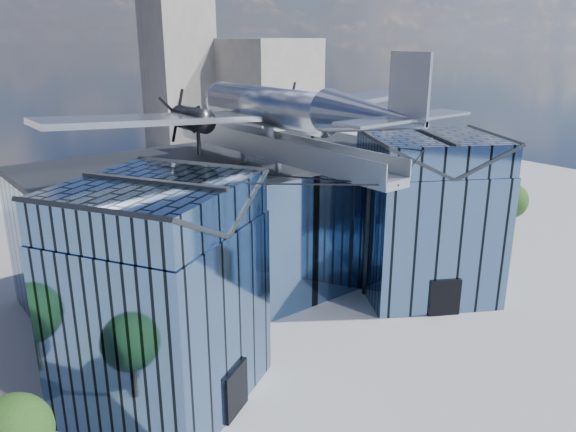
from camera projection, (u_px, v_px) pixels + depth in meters
ground_plane at (307, 327)px, 36.94m from camera, size 120.00×120.00×0.00m
museum at (255, 225)px, 39.60m from camera, size 32.88×24.50×17.60m
bg_towers at (65, 103)px, 72.48m from camera, size 77.00×24.50×26.00m
tree_plaza_e at (486, 217)px, 46.60m from camera, size 4.19×4.19×5.84m
tree_side_e at (510, 201)px, 52.75m from camera, size 3.99×3.99×5.21m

